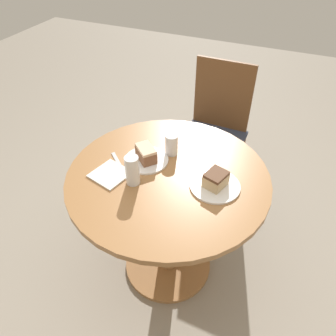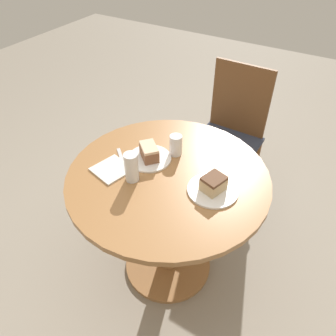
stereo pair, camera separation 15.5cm
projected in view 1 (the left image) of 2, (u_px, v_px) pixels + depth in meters
The scene contains 11 objects.
ground_plane at pixel (168, 264), 2.07m from camera, with size 8.00×8.00×0.00m, color gray.
table at pixel (168, 203), 1.71m from camera, with size 0.98×0.98×0.76m.
chair at pixel (214, 130), 2.33m from camera, with size 0.44×0.45×0.96m.
plate_near at pixel (146, 160), 1.65m from camera, with size 0.22×0.22×0.01m.
plate_far at pixel (215, 186), 1.51m from camera, with size 0.23×0.23×0.01m.
cake_slice_near at pixel (146, 153), 1.63m from camera, with size 0.14×0.13×0.07m.
cake_slice_far at pixel (216, 179), 1.48m from camera, with size 0.11×0.12×0.07m.
glass_lemonade at pixel (172, 146), 1.67m from camera, with size 0.06×0.06×0.11m.
glass_water at pixel (132, 172), 1.49m from camera, with size 0.07×0.07×0.15m.
napkin_stack at pixel (110, 174), 1.57m from camera, with size 0.20×0.20×0.01m.
fork at pixel (119, 163), 1.64m from camera, with size 0.15×0.14×0.00m.
Camera 1 is at (0.47, -1.08, 1.80)m, focal length 35.00 mm.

